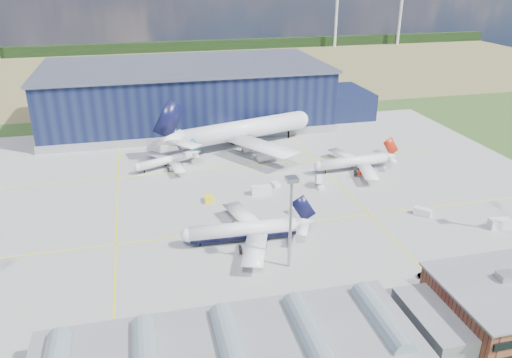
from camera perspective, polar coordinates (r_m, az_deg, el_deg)
name	(u,v)px	position (r m, az deg, el deg)	size (l,w,h in m)	color
ground	(225,214)	(143.28, -3.59, -4.07)	(600.00, 600.00, 0.00)	#27491B
apron	(219,200)	(152.12, -4.27, -2.38)	(220.00, 160.00, 0.08)	#9F9F9A
farmland	(167,70)	(352.41, -10.18, 12.15)	(600.00, 220.00, 0.01)	olive
treeline	(159,47)	(430.55, -11.04, 14.60)	(600.00, 8.00, 8.00)	black
hangar	(192,96)	(228.19, -7.30, 9.36)	(145.00, 62.00, 26.10)	#101638
glass_concourse	(250,354)	(91.41, -0.71, -19.41)	(78.00, 23.00, 8.60)	black
light_mast_center	(291,208)	(112.40, 4.01, -3.34)	(2.60, 2.60, 23.00)	#ADAFB4
airliner_navy	(243,222)	(126.57, -1.45, -4.96)	(35.76, 34.98, 11.66)	white
airliner_red	(353,157)	(174.21, 11.06, 2.53)	(32.58, 31.87, 10.62)	white
airliner_widebody	(243,120)	(192.60, -1.48, 6.76)	(67.60, 66.13, 22.04)	white
airliner_regional	(165,157)	(176.75, -10.34, 2.53)	(26.19, 25.62, 8.54)	white
gse_tug_a	(209,199)	(150.96, -5.40, -2.28)	(2.48, 4.06, 1.69)	yellow
gse_tug_b	(220,311)	(105.65, -4.08, -14.83)	(1.76, 2.64, 1.15)	yellow
gse_van_a	(261,190)	(154.84, 0.61, -1.29)	(2.70, 6.18, 2.70)	white
gse_cart_a	(275,184)	(160.75, 2.23, -0.60)	(2.14, 3.21, 1.39)	white
gse_van_b	(423,212)	(149.82, 18.51, -3.57)	(2.21, 4.83, 2.21)	white
gse_van_c	(500,224)	(150.59, 26.07, -4.59)	(2.68, 5.59, 2.68)	white
airstair	(319,182)	(161.48, 7.16, -0.36)	(1.83, 4.58, 2.93)	white
car_a	(259,245)	(127.12, 0.33, -7.50)	(1.53, 3.80, 1.30)	#99999E
car_b	(426,275)	(122.19, 18.84, -10.33)	(1.26, 3.61, 1.19)	#99999E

